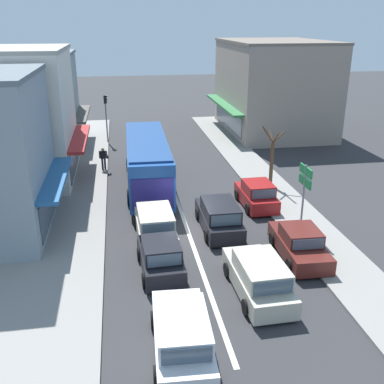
{
  "coord_description": "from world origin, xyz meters",
  "views": [
    {
      "loc": [
        -3.19,
        -20.7,
        10.19
      ],
      "look_at": [
        0.62,
        2.4,
        1.2
      ],
      "focal_mm": 42.0,
      "sensor_mm": 36.0,
      "label": 1
    }
  ],
  "objects_px": {
    "street_tree_right": "(272,159)",
    "pedestrian_with_handbag_near": "(104,157)",
    "wagon_queue_far_back": "(259,277)",
    "wagon_behind_bus_near": "(219,217)",
    "city_bus": "(147,159)",
    "hatchback_queue_gap_filler": "(161,257)",
    "parked_sedan_kerb_front": "(299,244)",
    "parked_hatchback_kerb_second": "(257,195)",
    "directional_road_sign": "(305,182)",
    "wagon_adjacent_lane_trail": "(155,225)",
    "traffic_light_downstreet": "(106,111)",
    "wagon_adjacent_lane_lead": "(182,335)"
  },
  "relations": [
    {
      "from": "city_bus",
      "to": "wagon_adjacent_lane_lead",
      "type": "xyz_separation_m",
      "value": [
        -0.06,
        -15.91,
        -1.14
      ]
    },
    {
      "from": "traffic_light_downstreet",
      "to": "wagon_adjacent_lane_trail",
      "type": "bearing_deg",
      "value": -82.51
    },
    {
      "from": "city_bus",
      "to": "wagon_queue_far_back",
      "type": "bearing_deg",
      "value": -75.29
    },
    {
      "from": "parked_sedan_kerb_front",
      "to": "street_tree_right",
      "type": "bearing_deg",
      "value": 79.49
    },
    {
      "from": "hatchback_queue_gap_filler",
      "to": "wagon_adjacent_lane_trail",
      "type": "bearing_deg",
      "value": 89.34
    },
    {
      "from": "hatchback_queue_gap_filler",
      "to": "traffic_light_downstreet",
      "type": "xyz_separation_m",
      "value": [
        -2.48,
        22.38,
        2.15
      ]
    },
    {
      "from": "hatchback_queue_gap_filler",
      "to": "pedestrian_with_handbag_near",
      "type": "distance_m",
      "value": 14.64
    },
    {
      "from": "parked_hatchback_kerb_second",
      "to": "street_tree_right",
      "type": "distance_m",
      "value": 3.64
    },
    {
      "from": "wagon_adjacent_lane_lead",
      "to": "street_tree_right",
      "type": "xyz_separation_m",
      "value": [
        7.86,
        14.48,
        1.16
      ]
    },
    {
      "from": "city_bus",
      "to": "traffic_light_downstreet",
      "type": "distance_m",
      "value": 12.01
    },
    {
      "from": "wagon_adjacent_lane_lead",
      "to": "traffic_light_downstreet",
      "type": "relative_size",
      "value": 1.09
    },
    {
      "from": "hatchback_queue_gap_filler",
      "to": "directional_road_sign",
      "type": "height_order",
      "value": "directional_road_sign"
    },
    {
      "from": "wagon_queue_far_back",
      "to": "street_tree_right",
      "type": "relative_size",
      "value": 1.1
    },
    {
      "from": "hatchback_queue_gap_filler",
      "to": "traffic_light_downstreet",
      "type": "height_order",
      "value": "traffic_light_downstreet"
    },
    {
      "from": "wagon_behind_bus_near",
      "to": "pedestrian_with_handbag_near",
      "type": "distance_m",
      "value": 12.3
    },
    {
      "from": "directional_road_sign",
      "to": "pedestrian_with_handbag_near",
      "type": "relative_size",
      "value": 2.21
    },
    {
      "from": "city_bus",
      "to": "parked_hatchback_kerb_second",
      "type": "xyz_separation_m",
      "value": [
        5.98,
        -4.34,
        -1.17
      ]
    },
    {
      "from": "directional_road_sign",
      "to": "street_tree_right",
      "type": "relative_size",
      "value": 0.88
    },
    {
      "from": "wagon_behind_bus_near",
      "to": "wagon_adjacent_lane_trail",
      "type": "bearing_deg",
      "value": -172.53
    },
    {
      "from": "city_bus",
      "to": "street_tree_right",
      "type": "distance_m",
      "value": 7.93
    },
    {
      "from": "wagon_queue_far_back",
      "to": "wagon_behind_bus_near",
      "type": "bearing_deg",
      "value": 92.52
    },
    {
      "from": "wagon_adjacent_lane_trail",
      "to": "directional_road_sign",
      "type": "relative_size",
      "value": 1.26
    },
    {
      "from": "wagon_behind_bus_near",
      "to": "wagon_adjacent_lane_lead",
      "type": "xyz_separation_m",
      "value": [
        -3.21,
        -8.86,
        0.0
      ]
    },
    {
      "from": "wagon_queue_far_back",
      "to": "directional_road_sign",
      "type": "xyz_separation_m",
      "value": [
        3.82,
        5.01,
        1.96
      ]
    },
    {
      "from": "parked_hatchback_kerb_second",
      "to": "street_tree_right",
      "type": "xyz_separation_m",
      "value": [
        1.82,
        2.91,
        1.2
      ]
    },
    {
      "from": "directional_road_sign",
      "to": "pedestrian_with_handbag_near",
      "type": "bearing_deg",
      "value": 130.99
    },
    {
      "from": "parked_hatchback_kerb_second",
      "to": "pedestrian_with_handbag_near",
      "type": "bearing_deg",
      "value": 137.92
    },
    {
      "from": "pedestrian_with_handbag_near",
      "to": "parked_sedan_kerb_front",
      "type": "bearing_deg",
      "value": -57.4
    },
    {
      "from": "wagon_adjacent_lane_lead",
      "to": "wagon_behind_bus_near",
      "type": "bearing_deg",
      "value": 70.12
    },
    {
      "from": "wagon_behind_bus_near",
      "to": "directional_road_sign",
      "type": "xyz_separation_m",
      "value": [
        4.08,
        -0.93,
        1.96
      ]
    },
    {
      "from": "parked_sedan_kerb_front",
      "to": "street_tree_right",
      "type": "xyz_separation_m",
      "value": [
        1.67,
        9.01,
        1.24
      ]
    },
    {
      "from": "wagon_behind_bus_near",
      "to": "parked_hatchback_kerb_second",
      "type": "relative_size",
      "value": 1.21
    },
    {
      "from": "city_bus",
      "to": "hatchback_queue_gap_filler",
      "type": "distance_m",
      "value": 10.79
    },
    {
      "from": "directional_road_sign",
      "to": "wagon_adjacent_lane_trail",
      "type": "bearing_deg",
      "value": 176.21
    },
    {
      "from": "parked_sedan_kerb_front",
      "to": "parked_hatchback_kerb_second",
      "type": "relative_size",
      "value": 1.14
    },
    {
      "from": "wagon_queue_far_back",
      "to": "wagon_adjacent_lane_trail",
      "type": "xyz_separation_m",
      "value": [
        -3.6,
        5.5,
        0.0
      ]
    },
    {
      "from": "street_tree_right",
      "to": "parked_sedan_kerb_front",
      "type": "bearing_deg",
      "value": -100.51
    },
    {
      "from": "wagon_adjacent_lane_trail",
      "to": "city_bus",
      "type": "bearing_deg",
      "value": 88.52
    },
    {
      "from": "hatchback_queue_gap_filler",
      "to": "pedestrian_with_handbag_near",
      "type": "xyz_separation_m",
      "value": [
        -2.66,
        14.39,
        0.36
      ]
    },
    {
      "from": "city_bus",
      "to": "pedestrian_with_handbag_near",
      "type": "height_order",
      "value": "city_bus"
    },
    {
      "from": "parked_hatchback_kerb_second",
      "to": "traffic_light_downstreet",
      "type": "distance_m",
      "value": 18.33
    },
    {
      "from": "wagon_behind_bus_near",
      "to": "traffic_light_downstreet",
      "type": "bearing_deg",
      "value": 107.39
    },
    {
      "from": "street_tree_right",
      "to": "pedestrian_with_handbag_near",
      "type": "bearing_deg",
      "value": 154.51
    },
    {
      "from": "hatchback_queue_gap_filler",
      "to": "parked_sedan_kerb_front",
      "type": "relative_size",
      "value": 0.88
    },
    {
      "from": "street_tree_right",
      "to": "wagon_adjacent_lane_lead",
      "type": "bearing_deg",
      "value": -118.49
    },
    {
      "from": "parked_sedan_kerb_front",
      "to": "parked_hatchback_kerb_second",
      "type": "xyz_separation_m",
      "value": [
        -0.15,
        6.1,
        0.05
      ]
    },
    {
      "from": "wagon_adjacent_lane_lead",
      "to": "directional_road_sign",
      "type": "distance_m",
      "value": 10.95
    },
    {
      "from": "wagon_adjacent_lane_lead",
      "to": "wagon_adjacent_lane_trail",
      "type": "height_order",
      "value": "same"
    },
    {
      "from": "wagon_adjacent_lane_trail",
      "to": "pedestrian_with_handbag_near",
      "type": "bearing_deg",
      "value": 103.6
    },
    {
      "from": "directional_road_sign",
      "to": "street_tree_right",
      "type": "distance_m",
      "value": 6.62
    }
  ]
}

